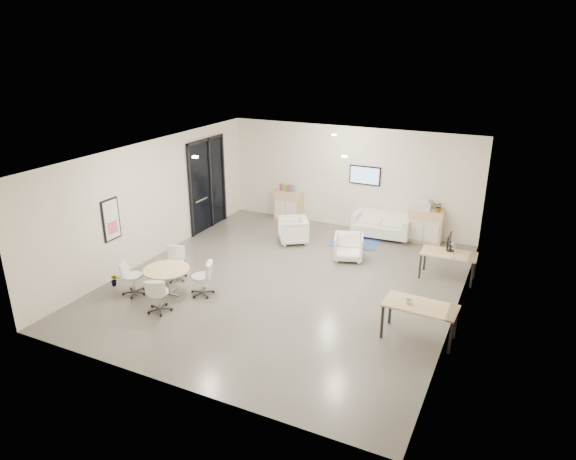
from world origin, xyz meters
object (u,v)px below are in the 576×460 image
(sideboard_left, at_px, (288,206))
(loveseat, at_px, (382,226))
(desk_rear, at_px, (449,256))
(desk_front, at_px, (420,308))
(armchair_right, at_px, (349,246))
(round_table, at_px, (167,272))
(sideboard_right, at_px, (425,226))
(armchair_left, at_px, (293,229))

(sideboard_left, bearing_deg, loveseat, -3.21)
(loveseat, xyz_separation_m, desk_rear, (2.29, -2.12, 0.27))
(desk_front, bearing_deg, desk_rear, 91.45)
(loveseat, distance_m, desk_front, 5.66)
(armchair_right, height_order, round_table, armchair_right)
(sideboard_left, relative_size, armchair_right, 1.26)
(sideboard_right, xyz_separation_m, loveseat, (-1.26, -0.17, -0.14))
(sideboard_left, height_order, desk_front, sideboard_left)
(sideboard_left, xyz_separation_m, loveseat, (3.23, -0.18, -0.14))
(sideboard_left, bearing_deg, round_table, -92.43)
(armchair_left, distance_m, round_table, 4.45)
(round_table, bearing_deg, armchair_left, 73.58)
(desk_rear, xyz_separation_m, desk_front, (-0.05, -3.06, 0.05))
(sideboard_left, bearing_deg, armchair_right, -37.86)
(armchair_right, bearing_deg, sideboard_left, 124.82)
(sideboard_right, xyz_separation_m, desk_rear, (1.04, -2.29, 0.13))
(armchair_right, relative_size, round_table, 0.73)
(armchair_left, height_order, armchair_right, armchair_left)
(sideboard_right, bearing_deg, loveseat, -172.30)
(sideboard_left, xyz_separation_m, sideboard_right, (4.49, -0.01, 0.00))
(sideboard_left, height_order, desk_rear, sideboard_left)
(armchair_right, relative_size, desk_rear, 0.58)
(desk_front, bearing_deg, round_table, -170.99)
(sideboard_right, bearing_deg, sideboard_left, 179.86)
(loveseat, height_order, desk_rear, loveseat)
(armchair_left, bearing_deg, desk_front, 17.24)
(armchair_left, xyz_separation_m, round_table, (-1.26, -4.26, 0.15))
(sideboard_left, bearing_deg, armchair_left, -60.44)
(desk_rear, height_order, round_table, desk_rear)
(sideboard_right, relative_size, desk_front, 0.68)
(armchair_left, bearing_deg, sideboard_left, 175.66)
(armchair_left, bearing_deg, round_table, -50.32)
(sideboard_left, bearing_deg, desk_rear, -22.64)
(sideboard_left, relative_size, desk_rear, 0.73)
(loveseat, height_order, round_table, loveseat)
(loveseat, bearing_deg, sideboard_left, 173.19)
(sideboard_left, relative_size, loveseat, 0.56)
(sideboard_right, distance_m, armchair_right, 2.75)
(sideboard_left, height_order, round_table, sideboard_left)
(armchair_left, distance_m, armchair_right, 1.96)
(sideboard_left, relative_size, armchair_left, 1.19)
(armchair_left, relative_size, armchair_right, 1.06)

